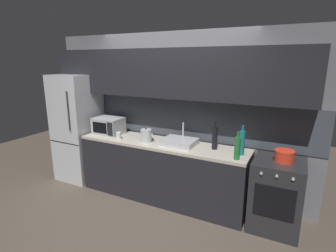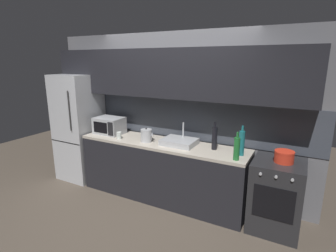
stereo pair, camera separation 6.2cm
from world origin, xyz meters
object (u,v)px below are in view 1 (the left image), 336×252
Objects in this scene: microwave at (109,126)px; kettle at (146,136)px; mug_clear at (119,136)px; wine_bottle_dark at (215,138)px; oven_range at (276,195)px; refrigerator at (78,128)px; wine_bottle_teal at (242,142)px; cooking_pot at (284,156)px; wine_bottle_green at (237,148)px.

kettle is at bearing -7.03° from microwave.
wine_bottle_dark is at bearing 8.47° from mug_clear.
wine_bottle_dark reaches higher than microwave.
oven_range is at bearing -0.43° from microwave.
refrigerator is 2.06× the size of oven_range.
wine_bottle_teal is (-0.47, 0.01, 0.61)m from oven_range.
cooking_pot is at bearing -0.48° from wine_bottle_teal.
wine_bottle_dark is at bearing 7.97° from kettle.
cooking_pot is (1.89, 0.08, -0.02)m from kettle.
microwave is 1.79m from wine_bottle_dark.
mug_clear is at bearing -176.18° from oven_range.
refrigerator reaches higher than wine_bottle_dark.
wine_bottle_dark is at bearing 1.44° from refrigerator.
kettle reaches higher than oven_range.
kettle is (0.79, -0.10, -0.04)m from microwave.
wine_bottle_dark is 1.48m from mug_clear.
wine_bottle_green reaches higher than microwave.
refrigerator reaches higher than mug_clear.
oven_range is 0.79m from wine_bottle_green.
microwave is (-2.63, 0.02, 0.58)m from oven_range.
kettle is 0.56× the size of wine_bottle_dark.
kettle is at bearing -176.57° from wine_bottle_teal.
kettle is 0.46m from mug_clear.
wine_bottle_green is (2.15, -0.21, 0.01)m from microwave.
microwave is 4.26× the size of mug_clear.
wine_bottle_green is at bearing -94.33° from wine_bottle_teal.
mug_clear is (-0.45, -0.08, -0.04)m from kettle.
cooking_pot is at bearing 0.00° from refrigerator.
cooking_pot is (0.52, 0.19, -0.08)m from wine_bottle_green.
wine_bottle_green is 1.55× the size of cooking_pot.
wine_bottle_dark reaches higher than kettle.
microwave reaches higher than cooking_pot.
microwave is 2.16m from wine_bottle_green.
wine_bottle_teal is 0.52m from cooking_pot.
refrigerator is 17.13× the size of mug_clear.
oven_range is at bearing -0.69° from wine_bottle_teal.
mug_clear is (-1.82, 0.03, -0.09)m from wine_bottle_green.
refrigerator reaches higher than kettle.
wine_bottle_teal is 3.59× the size of mug_clear.
wine_bottle_teal reaches higher than cooking_pot.
wine_bottle_teal is 1.85m from mug_clear.
cooking_pot is at bearing 3.79° from mug_clear.
wine_bottle_green is at bearing -160.27° from cooking_pot.
wine_bottle_green reaches higher than oven_range.
mug_clear is 0.48× the size of cooking_pot.
refrigerator is 2.48m from wine_bottle_dark.
kettle is 0.95× the size of cooking_pot.
cooking_pot is (2.68, -0.02, -0.06)m from microwave.
refrigerator is 3.35m from oven_range.
wine_bottle_dark is (-0.84, 0.06, 0.61)m from oven_range.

